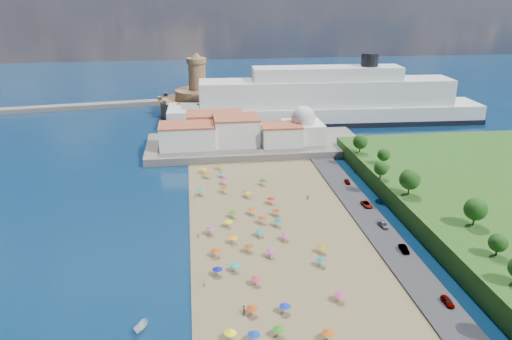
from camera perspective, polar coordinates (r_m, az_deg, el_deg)
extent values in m
plane|color=#071938|center=(142.28, -0.26, -6.56)|extent=(700.00, 700.00, 0.00)
cube|color=#59544C|center=(210.25, -0.12, 2.89)|extent=(90.00, 36.00, 3.00)
cube|color=#59544C|center=(242.33, -6.40, 5.04)|extent=(18.00, 70.00, 2.40)
cube|color=#59544C|center=(300.92, -25.76, 6.15)|extent=(199.03, 34.77, 2.60)
cube|color=silver|center=(203.04, -7.85, 3.83)|extent=(22.00, 14.00, 9.00)
cube|color=silver|center=(205.50, -2.27, 4.50)|extent=(18.00, 16.00, 11.00)
cube|color=silver|center=(204.50, 2.88, 3.97)|extent=(16.00, 12.00, 8.00)
cube|color=silver|center=(216.63, -4.69, 5.13)|extent=(24.00, 14.00, 10.00)
cube|color=silver|center=(210.25, 5.37, 4.36)|extent=(16.00, 16.00, 8.00)
sphere|color=silver|center=(208.71, 5.43, 5.95)|extent=(10.00, 10.00, 10.00)
cylinder|color=silver|center=(207.81, 5.46, 6.96)|extent=(1.20, 1.20, 1.60)
cylinder|color=olive|center=(270.77, -6.61, 7.25)|extent=(40.00, 40.00, 8.00)
cylinder|color=olive|center=(269.41, -6.67, 8.60)|extent=(24.00, 24.00, 5.00)
cylinder|color=olive|center=(267.68, -6.75, 10.59)|extent=(9.00, 9.00, 14.00)
cylinder|color=olive|center=(266.45, -6.82, 12.33)|extent=(10.40, 10.40, 2.40)
cone|color=olive|center=(266.10, -6.85, 12.90)|extent=(6.00, 6.00, 3.00)
cube|color=black|center=(252.97, 7.89, 5.63)|extent=(156.62, 29.10, 2.51)
cube|color=silver|center=(252.15, 7.93, 6.38)|extent=(155.61, 28.66, 9.29)
cube|color=silver|center=(249.82, 8.05, 8.79)|extent=(124.50, 23.34, 12.39)
cube|color=silver|center=(248.18, 8.15, 10.89)|extent=(72.76, 17.22, 6.19)
cylinder|color=black|center=(252.88, 12.89, 12.19)|extent=(8.26, 8.26, 6.19)
cylinder|color=gray|center=(170.51, 0.82, -1.42)|extent=(0.07, 0.07, 2.00)
cone|color=#166111|center=(170.18, 0.82, -1.13)|extent=(2.50, 2.50, 0.60)
cylinder|color=gray|center=(101.63, 8.23, -18.21)|extent=(0.07, 0.07, 2.00)
cone|color=#B84A0E|center=(101.07, 8.26, -17.81)|extent=(2.50, 2.50, 0.60)
cylinder|color=gray|center=(156.13, 1.69, -3.53)|extent=(0.07, 0.07, 2.00)
cone|color=red|center=(155.77, 1.69, -3.23)|extent=(2.50, 2.50, 0.60)
cylinder|color=gray|center=(148.30, 2.29, -4.87)|extent=(0.07, 0.07, 2.00)
cone|color=#94330D|center=(147.92, 2.30, -4.56)|extent=(2.50, 2.50, 0.60)
cylinder|color=gray|center=(182.47, -6.02, -0.05)|extent=(0.07, 0.07, 2.00)
cone|color=#F4A30A|center=(182.16, -6.03, 0.22)|extent=(2.50, 2.50, 0.60)
cylinder|color=gray|center=(106.86, -0.42, -15.79)|extent=(0.07, 0.07, 2.00)
cone|color=#BB3B0E|center=(106.33, -0.43, -15.40)|extent=(2.50, 2.50, 0.60)
cylinder|color=gray|center=(107.64, 3.33, -15.53)|extent=(0.07, 0.07, 2.00)
cone|color=#0C2CA4|center=(107.11, 3.34, -15.14)|extent=(2.50, 2.50, 0.60)
cylinder|color=gray|center=(148.86, -0.50, -4.76)|extent=(0.07, 0.07, 2.00)
cone|color=#D64F09|center=(148.48, -0.50, -4.44)|extent=(2.50, 2.50, 0.60)
cylinder|color=gray|center=(121.01, -2.43, -11.08)|extent=(0.07, 0.07, 2.00)
cone|color=#109490|center=(120.55, -2.43, -10.72)|extent=(2.50, 2.50, 0.60)
cylinder|color=gray|center=(177.61, -5.61, -0.61)|extent=(0.07, 0.07, 2.00)
cone|color=#8C600C|center=(177.29, -5.62, -0.34)|extent=(2.50, 2.50, 0.60)
cylinder|color=gray|center=(127.37, -4.64, -9.42)|extent=(0.07, 0.07, 2.00)
cone|color=#AB440D|center=(126.93, -4.65, -9.06)|extent=(2.50, 2.50, 0.60)
cylinder|color=gray|center=(100.33, -0.23, -18.55)|extent=(0.07, 0.07, 2.00)
cone|color=#0B349A|center=(99.77, -0.23, -18.15)|extent=(2.50, 2.50, 0.60)
cylinder|color=gray|center=(185.81, -4.16, 0.39)|extent=(0.07, 0.07, 2.00)
cone|color=#82670B|center=(185.50, -4.17, 0.65)|extent=(2.50, 2.50, 0.60)
cylinder|color=gray|center=(112.30, 9.53, -14.12)|extent=(0.07, 0.07, 2.00)
cone|color=#C12978|center=(111.79, 9.56, -13.74)|extent=(2.50, 2.50, 0.60)
cylinder|color=gray|center=(138.04, -5.26, -6.95)|extent=(0.07, 0.07, 2.00)
cone|color=#B426B0|center=(137.64, -5.27, -6.62)|extent=(2.50, 2.50, 0.60)
cylinder|color=gray|center=(119.79, -4.41, -11.49)|extent=(0.07, 0.07, 2.00)
cone|color=#0B1096|center=(119.32, -4.42, -11.12)|extent=(2.50, 2.50, 0.60)
cylinder|color=gray|center=(124.03, 7.44, -10.41)|extent=(0.07, 0.07, 2.00)
cone|color=#0D737C|center=(123.58, 7.46, -10.05)|extent=(2.50, 2.50, 0.60)
cylinder|color=gray|center=(164.71, -3.68, -2.26)|extent=(0.07, 0.07, 2.00)
cone|color=#B63E0E|center=(164.37, -3.68, -1.97)|extent=(2.50, 2.50, 0.60)
cylinder|color=gray|center=(147.29, -2.65, -5.06)|extent=(0.07, 0.07, 2.00)
cone|color=#2A7C16|center=(146.91, -2.65, -4.75)|extent=(2.50, 2.50, 0.60)
cylinder|color=gray|center=(101.62, 2.62, -18.00)|extent=(0.07, 0.07, 2.00)
cone|color=#267F16|center=(101.07, 2.63, -17.59)|extent=(2.50, 2.50, 0.60)
cylinder|color=gray|center=(116.09, 0.00, -12.55)|extent=(0.07, 0.07, 2.00)
cone|color=#B42651|center=(115.60, 0.00, -12.18)|extent=(2.50, 2.50, 0.60)
cylinder|color=gray|center=(129.70, 7.52, -8.95)|extent=(0.07, 0.07, 2.00)
cone|color=#A07D0E|center=(129.26, 7.54, -8.61)|extent=(2.50, 2.50, 0.60)
cylinder|color=gray|center=(141.77, -3.19, -6.13)|extent=(0.07, 0.07, 2.00)
cone|color=#D9DC0B|center=(141.38, -3.20, -5.80)|extent=(2.50, 2.50, 0.60)
cylinder|color=gray|center=(100.83, -2.94, -18.35)|extent=(0.07, 0.07, 2.00)
cone|color=#F3EC0D|center=(100.27, -2.95, -17.95)|extent=(2.50, 2.50, 0.60)
cylinder|color=gray|center=(133.15, -2.59, -7.96)|extent=(0.07, 0.07, 2.00)
cone|color=#FC9F0B|center=(132.73, -2.60, -7.62)|extent=(2.50, 2.50, 0.60)
cylinder|color=gray|center=(177.71, -3.80, -0.54)|extent=(0.07, 0.07, 2.00)
cone|color=#107D9A|center=(177.39, -3.80, -0.27)|extent=(2.50, 2.50, 0.60)
cylinder|color=gray|center=(143.53, 0.72, -5.75)|extent=(0.07, 0.07, 2.00)
cone|color=#973C0D|center=(143.14, 0.72, -5.43)|extent=(2.50, 2.50, 0.60)
cylinder|color=gray|center=(128.93, -0.83, -8.95)|extent=(0.07, 0.07, 2.00)
cone|color=#8C490C|center=(128.49, -0.83, -8.60)|extent=(2.50, 2.50, 0.60)
cylinder|color=gray|center=(134.65, 3.34, -7.64)|extent=(0.07, 0.07, 2.00)
cone|color=#CA2B8F|center=(134.24, 3.35, -7.30)|extent=(2.50, 2.50, 0.60)
cylinder|color=gray|center=(142.07, 2.48, -6.06)|extent=(0.07, 0.07, 2.00)
cone|color=#0E6187|center=(141.68, 2.49, -5.73)|extent=(2.50, 2.50, 0.60)
cylinder|color=gray|center=(160.68, -0.93, -2.81)|extent=(0.07, 0.07, 2.00)
cone|color=#D39D0B|center=(160.33, -0.93, -2.52)|extent=(2.50, 2.50, 0.60)
cylinder|color=gray|center=(163.07, -6.28, -2.58)|extent=(0.07, 0.07, 2.00)
cone|color=#0F8D82|center=(162.72, -6.30, -2.29)|extent=(2.50, 2.50, 0.60)
cylinder|color=gray|center=(171.62, -3.64, -1.31)|extent=(0.07, 0.07, 2.00)
cone|color=#BE28B4|center=(171.30, -3.65, -1.03)|extent=(2.50, 2.50, 0.60)
cylinder|color=gray|center=(136.44, 0.42, -7.21)|extent=(0.07, 0.07, 2.00)
cone|color=#0F8B7D|center=(136.03, 0.43, -6.87)|extent=(2.50, 2.50, 0.60)
cylinder|color=gray|center=(126.73, 1.66, -9.52)|extent=(0.07, 0.07, 2.00)
cone|color=#BB28B3|center=(126.29, 1.66, -9.16)|extent=(2.50, 2.50, 0.60)
imported|color=tan|center=(159.44, -7.09, -3.19)|extent=(1.30, 0.90, 1.85)
imported|color=tan|center=(107.76, -1.37, -15.52)|extent=(1.06, 1.76, 1.81)
imported|color=tan|center=(148.72, 2.44, -4.84)|extent=(0.70, 0.79, 1.82)
imported|color=tan|center=(116.00, -5.94, -12.76)|extent=(0.51, 0.71, 1.81)
imported|color=tan|center=(178.40, 1.58, -0.45)|extent=(1.33, 1.23, 1.80)
imported|color=tan|center=(126.21, 1.68, -9.76)|extent=(0.79, 0.53, 1.58)
imported|color=tan|center=(136.44, -6.64, -7.46)|extent=(0.89, 0.77, 1.56)
imported|color=tan|center=(159.44, 5.96, -3.17)|extent=(0.90, 1.67, 1.72)
imported|color=tan|center=(163.12, -1.38, -2.51)|extent=(1.01, 1.05, 1.71)
imported|color=white|center=(105.85, -13.00, -17.08)|extent=(3.38, 4.52, 1.65)
imported|color=gray|center=(157.00, 12.52, -3.84)|extent=(2.61, 4.99, 1.34)
imported|color=gray|center=(116.70, 21.06, -13.82)|extent=(1.65, 4.03, 1.37)
imported|color=gray|center=(133.88, 16.55, -8.62)|extent=(1.61, 4.30, 1.40)
imported|color=gray|center=(173.81, 10.41, -1.31)|extent=(1.62, 3.71, 1.25)
imported|color=gray|center=(145.15, 14.38, -6.08)|extent=(2.45, 4.75, 1.32)
cylinder|color=#382314|center=(128.07, 25.80, -8.34)|extent=(0.50, 0.50, 2.44)
sphere|color=#14380F|center=(127.11, 25.95, -7.47)|extent=(4.39, 4.39, 4.39)
cylinder|color=#382314|center=(140.99, 23.64, -5.20)|extent=(0.50, 0.50, 3.29)
sphere|color=#14380F|center=(139.83, 23.81, -4.10)|extent=(5.93, 5.93, 5.93)
cylinder|color=#382314|center=(154.68, 17.06, -2.09)|extent=(0.50, 0.50, 3.44)
sphere|color=#14380F|center=(153.58, 17.17, -1.02)|extent=(6.20, 6.20, 6.20)
cylinder|color=#382314|center=(165.11, 14.03, -0.54)|extent=(0.50, 0.50, 2.56)
sphere|color=#14380F|center=(164.33, 14.10, 0.21)|extent=(4.62, 4.62, 4.62)
cylinder|color=#382314|center=(178.86, 14.33, 1.03)|extent=(0.50, 0.50, 2.47)
sphere|color=#14380F|center=(178.16, 14.39, 1.70)|extent=(4.45, 4.45, 4.45)
cylinder|color=#382314|center=(189.58, 11.76, 2.41)|extent=(0.50, 0.50, 3.01)
sphere|color=#14380F|center=(188.79, 11.82, 3.19)|extent=(5.42, 5.42, 5.42)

